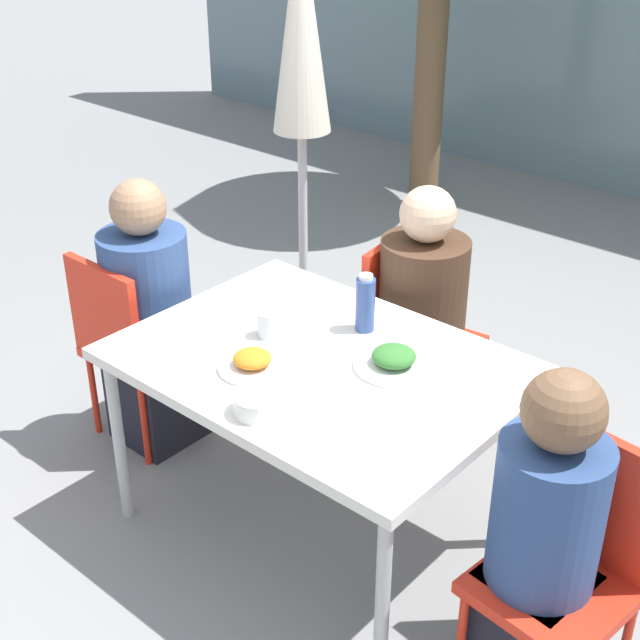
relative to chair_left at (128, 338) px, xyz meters
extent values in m
plane|color=gray|center=(0.97, 0.08, -0.49)|extent=(24.00, 24.00, 0.00)
cube|color=silver|center=(0.97, 0.08, 0.23)|extent=(1.33, 0.97, 0.04)
cylinder|color=#B7B7B7|center=(0.36, -0.35, -0.14)|extent=(0.04, 0.04, 0.70)
cylinder|color=#B7B7B7|center=(1.57, -0.35, -0.14)|extent=(0.04, 0.04, 0.70)
cylinder|color=#B7B7B7|center=(0.36, 0.50, -0.14)|extent=(0.04, 0.04, 0.70)
cylinder|color=#B7B7B7|center=(1.57, 0.50, -0.14)|extent=(0.04, 0.04, 0.70)
cube|color=red|center=(0.00, 0.08, -0.08)|extent=(0.40, 0.40, 0.04)
cube|color=red|center=(0.00, -0.10, 0.15)|extent=(0.40, 0.04, 0.42)
cylinder|color=red|center=(-0.17, 0.25, -0.30)|extent=(0.03, 0.03, 0.39)
cylinder|color=red|center=(0.17, 0.25, -0.30)|extent=(0.03, 0.03, 0.39)
cylinder|color=red|center=(-0.17, -0.09, -0.30)|extent=(0.03, 0.03, 0.39)
cylinder|color=red|center=(0.17, -0.09, -0.30)|extent=(0.03, 0.03, 0.39)
cube|color=black|center=(0.05, 0.08, -0.28)|extent=(0.32, 0.32, 0.43)
cylinder|color=navy|center=(0.05, 0.08, 0.19)|extent=(0.35, 0.35, 0.51)
sphere|color=#9E7556|center=(0.05, 0.08, 0.56)|extent=(0.22, 0.22, 0.22)
cube|color=red|center=(1.93, -0.03, -0.08)|extent=(0.44, 0.44, 0.04)
cube|color=red|center=(1.95, 0.15, 0.15)|extent=(0.40, 0.08, 0.42)
cylinder|color=red|center=(1.78, 0.16, -0.30)|extent=(0.03, 0.03, 0.39)
cube|color=black|center=(1.88, -0.03, -0.28)|extent=(0.31, 0.31, 0.43)
cylinder|color=navy|center=(1.88, -0.03, 0.17)|extent=(0.31, 0.31, 0.46)
sphere|color=brown|center=(1.88, -0.03, 0.51)|extent=(0.22, 0.22, 0.22)
cube|color=red|center=(0.87, 0.86, -0.08)|extent=(0.45, 0.45, 0.04)
cube|color=red|center=(0.69, 0.84, 0.15)|extent=(0.09, 0.40, 0.42)
cylinder|color=red|center=(1.02, 1.05, -0.30)|extent=(0.03, 0.03, 0.39)
cylinder|color=red|center=(1.06, 0.71, -0.30)|extent=(0.03, 0.03, 0.39)
cylinder|color=red|center=(0.68, 1.01, -0.30)|extent=(0.03, 0.03, 0.39)
cylinder|color=red|center=(0.72, 0.67, -0.30)|extent=(0.03, 0.03, 0.39)
cube|color=#473D33|center=(0.87, 0.81, -0.28)|extent=(0.36, 0.36, 0.43)
cylinder|color=#472D1E|center=(0.87, 0.81, 0.18)|extent=(0.36, 0.36, 0.48)
sphere|color=beige|center=(0.87, 0.81, 0.53)|extent=(0.22, 0.22, 0.22)
cylinder|color=#333333|center=(-0.07, 1.14, -0.47)|extent=(0.36, 0.36, 0.05)
cylinder|color=#BCBCBC|center=(-0.07, 1.14, 0.54)|extent=(0.04, 0.04, 2.08)
cone|color=beige|center=(-0.07, 1.14, 1.09)|extent=(0.27, 0.27, 0.99)
cylinder|color=white|center=(1.18, 0.20, 0.26)|extent=(0.27, 0.27, 0.01)
ellipsoid|color=#33702D|center=(1.18, 0.20, 0.29)|extent=(0.15, 0.15, 0.06)
cylinder|color=white|center=(0.84, -0.11, 0.26)|extent=(0.23, 0.23, 0.01)
ellipsoid|color=orange|center=(0.84, -0.11, 0.29)|extent=(0.13, 0.13, 0.05)
cylinder|color=#334C8E|center=(0.95, 0.34, 0.35)|extent=(0.07, 0.07, 0.20)
cylinder|color=white|center=(0.95, 0.34, 0.46)|extent=(0.05, 0.05, 0.02)
cylinder|color=silver|center=(0.72, 0.07, 0.30)|extent=(0.07, 0.07, 0.09)
cylinder|color=white|center=(1.03, -0.29, 0.28)|extent=(0.15, 0.15, 0.06)
cylinder|color=brown|center=(-0.68, 3.06, 0.44)|extent=(0.20, 0.20, 1.87)
camera|label=1|loc=(2.65, -1.86, 1.80)|focal=50.00mm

